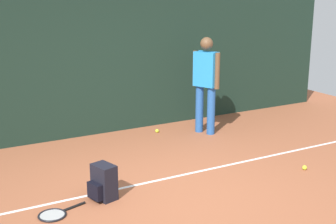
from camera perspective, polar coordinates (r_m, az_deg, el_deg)
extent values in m
plane|color=#9E5638|center=(5.88, 1.91, -10.35)|extent=(12.00, 12.00, 0.00)
cube|color=#192D23|center=(8.14, -8.88, 5.76)|extent=(10.00, 0.10, 2.47)
cube|color=white|center=(6.37, -0.93, -8.27)|extent=(9.00, 0.05, 0.00)
cylinder|color=#2659A5|center=(8.33, 3.86, 0.41)|extent=(0.14, 0.14, 0.85)
cylinder|color=#2659A5|center=(8.21, 5.28, 0.16)|extent=(0.14, 0.14, 0.85)
cube|color=#268CD8|center=(8.11, 4.67, 5.24)|extent=(0.37, 0.46, 0.60)
sphere|color=brown|center=(8.05, 4.74, 8.33)|extent=(0.22, 0.22, 0.22)
cylinder|color=brown|center=(8.23, 3.36, 5.34)|extent=(0.09, 0.09, 0.62)
cylinder|color=brown|center=(8.01, 6.02, 5.01)|extent=(0.09, 0.09, 0.62)
cylinder|color=black|center=(5.73, -11.38, -11.26)|extent=(0.30, 0.12, 0.03)
torus|color=black|center=(5.58, -13.97, -12.13)|extent=(0.40, 0.40, 0.02)
cylinder|color=#B2B2B2|center=(5.58, -13.97, -12.13)|extent=(0.34, 0.34, 0.00)
cube|color=black|center=(5.81, -7.80, -8.44)|extent=(0.27, 0.34, 0.44)
cube|color=black|center=(5.77, -8.91, -9.53)|extent=(0.14, 0.23, 0.20)
sphere|color=#CCE033|center=(8.35, -1.35, -2.31)|extent=(0.07, 0.07, 0.07)
sphere|color=#CCE033|center=(6.96, 16.34, -6.54)|extent=(0.07, 0.07, 0.07)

